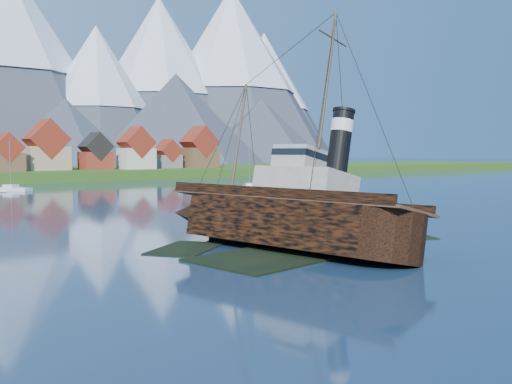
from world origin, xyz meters
TOP-DOWN VIEW (x-y plane):
  - ground at (0.00, 0.00)m, footprint 1400.00×1400.00m
  - shoal at (1.78, 2.15)m, footprint 31.71×21.24m
  - tugboat_wreck at (-1.64, 1.88)m, footprint 6.99×30.13m
  - sailboat_d at (48.03, 71.18)m, footprint 6.44×8.96m
  - sailboat_e at (0.30, 101.23)m, footprint 7.91×10.26m

SIDE VIEW (x-z plane):
  - shoal at x=1.78m, z-range -0.92..0.22m
  - ground at x=0.00m, z-range 0.00..0.00m
  - sailboat_e at x=0.30m, z-range -5.83..6.37m
  - sailboat_d at x=48.03m, z-range -5.88..6.44m
  - tugboat_wreck at x=-1.64m, z-range -8.94..14.94m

